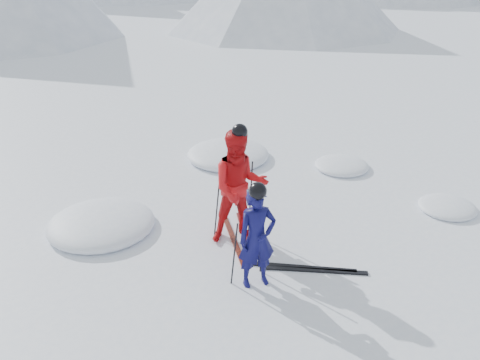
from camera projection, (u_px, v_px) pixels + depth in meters
ground at (335, 224)px, 9.40m from camera, size 160.00×160.00×0.00m
skier_blue at (257, 238)px, 7.45m from camera, size 0.64×0.48×1.59m
skier_red at (240, 187)px, 8.51m from camera, size 1.17×1.04×2.02m
pole_blue_left at (234, 254)px, 7.55m from camera, size 0.11×0.08×1.06m
pole_blue_right at (262, 241)px, 7.87m from camera, size 0.11×0.07×1.06m
pole_red_left at (217, 203)px, 8.72m from camera, size 0.13×0.10×1.34m
pole_red_right at (250, 198)px, 8.91m from camera, size 0.13×0.09×1.34m
ski_worn_left at (234, 240)px, 8.88m from camera, size 0.57×1.65×0.03m
ski_worn_right at (246, 236)px, 8.99m from camera, size 0.68×1.62×0.03m
ski_loose_a at (303, 267)px, 8.13m from camera, size 1.42×1.09×0.03m
ski_loose_b at (314, 270)px, 8.06m from camera, size 1.45×1.04×0.03m
snow_lumps at (213, 186)px, 10.85m from camera, size 7.62×5.93×0.44m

